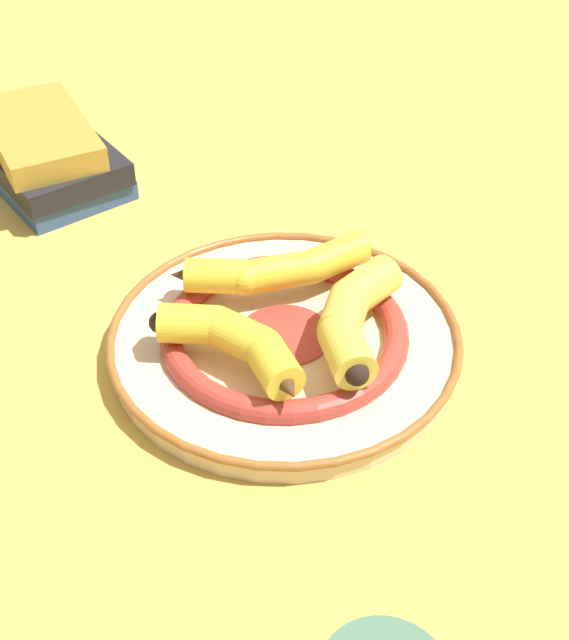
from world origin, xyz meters
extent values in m
plane|color=gold|center=(0.00, 0.00, 0.00)|extent=(2.80, 2.80, 0.00)
cylinder|color=beige|center=(-0.03, 0.01, 0.01)|extent=(0.33, 0.33, 0.02)
torus|color=#AD382D|center=(-0.03, 0.01, 0.02)|extent=(0.24, 0.24, 0.02)
cylinder|color=#AD382D|center=(-0.03, 0.01, 0.02)|extent=(0.09, 0.09, 0.00)
torus|color=#995B28|center=(-0.03, 0.01, 0.02)|extent=(0.34, 0.34, 0.01)
cylinder|color=yellow|center=(-0.03, 0.10, 0.06)|extent=(0.06, 0.07, 0.04)
cylinder|color=yellow|center=(0.00, 0.06, 0.06)|extent=(0.07, 0.07, 0.04)
cylinder|color=yellow|center=(0.05, 0.04, 0.06)|extent=(0.06, 0.05, 0.04)
sphere|color=yellow|center=(-0.02, 0.08, 0.06)|extent=(0.04, 0.04, 0.04)
sphere|color=yellow|center=(0.02, 0.04, 0.06)|extent=(0.04, 0.04, 0.04)
cone|color=#472D19|center=(-0.04, 0.13, 0.06)|extent=(0.04, 0.04, 0.03)
sphere|color=black|center=(0.08, 0.03, 0.06)|extent=(0.02, 0.02, 0.02)
cylinder|color=yellow|center=(0.03, -0.03, 0.06)|extent=(0.05, 0.04, 0.04)
cylinder|color=yellow|center=(-0.02, -0.04, 0.06)|extent=(0.06, 0.06, 0.04)
cylinder|color=yellow|center=(-0.05, -0.08, 0.06)|extent=(0.06, 0.06, 0.04)
sphere|color=yellow|center=(0.01, -0.03, 0.06)|extent=(0.04, 0.04, 0.04)
sphere|color=yellow|center=(-0.04, -0.05, 0.06)|extent=(0.04, 0.04, 0.04)
cone|color=#472D19|center=(0.06, -0.03, 0.06)|extent=(0.03, 0.03, 0.03)
sphere|color=black|center=(-0.07, -0.10, 0.06)|extent=(0.02, 0.02, 0.02)
cylinder|color=yellow|center=(-0.11, -0.02, 0.05)|extent=(0.06, 0.07, 0.03)
cylinder|color=yellow|center=(-0.09, 0.04, 0.05)|extent=(0.05, 0.07, 0.03)
cylinder|color=yellow|center=(-0.09, 0.10, 0.05)|extent=(0.04, 0.07, 0.03)
sphere|color=yellow|center=(-0.09, 0.00, 0.05)|extent=(0.03, 0.03, 0.03)
sphere|color=yellow|center=(-0.08, 0.07, 0.05)|extent=(0.03, 0.03, 0.03)
cone|color=#472D19|center=(-0.12, -0.05, 0.05)|extent=(0.04, 0.04, 0.03)
sphere|color=black|center=(-0.09, 0.13, 0.05)|extent=(0.02, 0.02, 0.02)
cube|color=#2D4C84|center=(-0.45, -0.11, 0.01)|extent=(0.22, 0.17, 0.02)
cube|color=white|center=(-0.45, -0.11, 0.01)|extent=(0.21, 0.16, 0.02)
cube|color=black|center=(-0.44, -0.11, 0.04)|extent=(0.21, 0.16, 0.03)
cube|color=white|center=(-0.45, -0.11, 0.04)|extent=(0.20, 0.15, 0.02)
cube|color=#B28933|center=(-0.45, -0.11, 0.07)|extent=(0.20, 0.11, 0.03)
cube|color=white|center=(-0.46, -0.11, 0.07)|extent=(0.19, 0.10, 0.02)
camera|label=1|loc=(0.55, -0.27, 0.58)|focal=50.00mm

